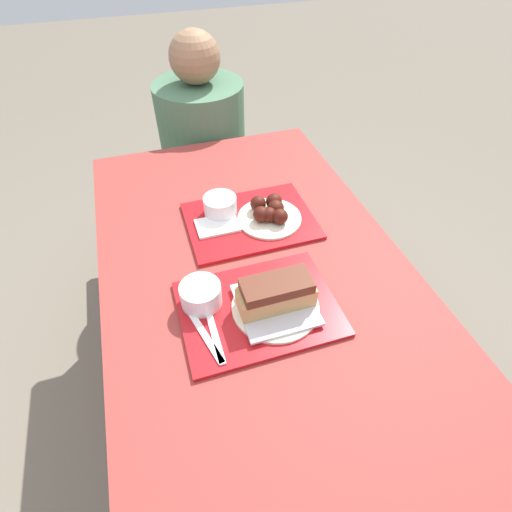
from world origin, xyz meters
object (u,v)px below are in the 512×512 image
Objects in this scene: bowl_coleslaw_near at (201,294)px; person_seated_across at (202,130)px; tray_near at (258,308)px; wings_plate_far at (270,212)px; bowl_coleslaw_far at (220,205)px; tray_far at (250,221)px; brisket_sandwich_plate at (277,298)px.

person_seated_across is (0.21, 1.03, -0.10)m from bowl_coleslaw_near.
tray_near is 0.35m from wings_plate_far.
bowl_coleslaw_far is (0.00, 0.39, 0.04)m from tray_near.
wings_plate_far is (0.14, -0.07, -0.01)m from bowl_coleslaw_far.
tray_far is (0.08, 0.34, 0.00)m from tray_near.
bowl_coleslaw_far reaches higher than tray_far.
tray_near is 0.15m from bowl_coleslaw_near.
tray_near is 1.00× the size of tray_far.
bowl_coleslaw_far is 0.71m from person_seated_across.
bowl_coleslaw_near and bowl_coleslaw_far have the same top height.
bowl_coleslaw_near is at bearing -127.41° from tray_far.
tray_far is at bearing -35.78° from bowl_coleslaw_far.
bowl_coleslaw_near is 0.36m from bowl_coleslaw_far.
brisket_sandwich_plate is (0.04, -0.01, 0.04)m from tray_near.
person_seated_across is (0.08, 1.09, -0.06)m from tray_near.
bowl_coleslaw_far is at bearing 68.44° from bowl_coleslaw_near.
bowl_coleslaw_far is 0.52× the size of wings_plate_far.
tray_near is at bearing -94.35° from person_seated_across.
wings_plate_far reaches higher than tray_far.
tray_far is at bearing 76.42° from tray_near.
brisket_sandwich_plate reaches higher than bowl_coleslaw_near.
tray_near is 0.56× the size of person_seated_across.
bowl_coleslaw_near is (-0.21, -0.28, 0.04)m from tray_far.
tray_near is at bearing -113.46° from wings_plate_far.
person_seated_across is (0.00, 0.75, -0.06)m from tray_far.
bowl_coleslaw_far is (0.13, 0.34, 0.00)m from bowl_coleslaw_near.
person_seated_across reaches higher than wings_plate_far.
tray_near is at bearing -23.63° from bowl_coleslaw_near.
tray_near is 3.78× the size of bowl_coleslaw_far.
bowl_coleslaw_near is at bearing -111.56° from bowl_coleslaw_far.
brisket_sandwich_plate reaches higher than tray_far.
bowl_coleslaw_near is (-0.13, 0.06, 0.04)m from tray_near.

